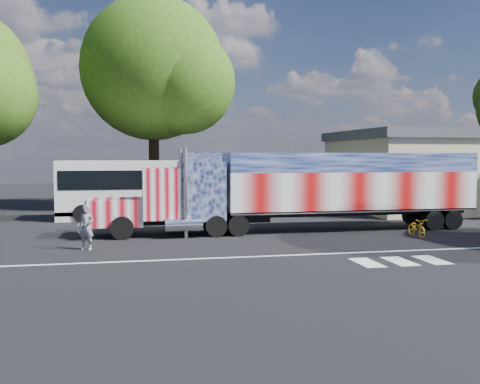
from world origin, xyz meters
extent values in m
plane|color=black|center=(0.00, 0.00, 0.00)|extent=(100.00, 100.00, 0.00)
cube|color=silver|center=(0.00, -3.00, 0.01)|extent=(30.00, 0.15, 0.01)
cube|color=silver|center=(2.80, -4.80, 0.01)|extent=(0.70, 1.60, 0.01)
cube|color=silver|center=(4.00, -4.80, 0.01)|extent=(0.70, 1.60, 0.01)
cube|color=silver|center=(5.20, -4.80, 0.01)|extent=(0.70, 1.60, 0.01)
cube|color=black|center=(-2.76, 2.92, 0.64)|extent=(8.18, 0.91, 0.27)
cube|color=#D67A82|center=(-5.67, 2.92, 1.09)|extent=(2.36, 2.00, 1.18)
cube|color=silver|center=(-6.90, 2.92, 1.09)|extent=(0.11, 1.73, 1.05)
cube|color=silver|center=(-7.08, 2.92, 0.50)|extent=(0.27, 2.27, 0.33)
cube|color=#D67A82|center=(-3.67, 2.92, 1.91)|extent=(1.64, 2.27, 2.27)
cube|color=black|center=(-4.44, 2.92, 2.32)|extent=(0.05, 1.91, 0.82)
cube|color=#49527C|center=(-1.85, 2.92, 2.00)|extent=(2.00, 2.27, 2.64)
cube|color=#49527C|center=(-1.85, 2.92, 3.50)|extent=(1.64, 2.18, 0.45)
cylinder|color=silver|center=(-2.67, 4.12, 2.00)|extent=(0.18, 0.18, 4.00)
cylinder|color=silver|center=(-2.67, 1.72, 2.00)|extent=(0.18, 0.18, 4.00)
cylinder|color=silver|center=(-2.76, 4.10, 0.59)|extent=(1.64, 0.60, 0.60)
cylinder|color=silver|center=(-2.76, 1.74, 0.59)|extent=(1.64, 0.60, 0.60)
cylinder|color=black|center=(-5.40, 1.92, 0.50)|extent=(1.00, 0.32, 1.00)
cylinder|color=black|center=(-5.40, 3.92, 0.50)|extent=(1.00, 0.32, 1.00)
cylinder|color=black|center=(-1.31, 1.97, 0.47)|extent=(0.95, 0.50, 0.95)
cylinder|color=black|center=(-1.31, 3.87, 0.47)|extent=(0.95, 0.50, 0.95)
cylinder|color=black|center=(-0.31, 1.97, 0.47)|extent=(0.95, 0.50, 0.95)
cylinder|color=black|center=(-0.31, 3.87, 0.47)|extent=(0.95, 0.50, 0.95)
cube|color=black|center=(5.42, 2.92, 0.86)|extent=(11.81, 1.00, 0.27)
cube|color=#DD7F7F|center=(5.42, 2.92, 1.91)|extent=(12.18, 2.36, 1.82)
cube|color=#475792|center=(5.42, 2.92, 3.27)|extent=(12.18, 2.36, 0.91)
cube|color=silver|center=(5.42, 2.92, 1.00)|extent=(12.18, 2.36, 0.11)
cube|color=silver|center=(11.53, 2.92, 2.36)|extent=(0.04, 2.27, 2.64)
cylinder|color=black|center=(9.33, 1.97, 0.47)|extent=(0.95, 0.50, 0.95)
cylinder|color=black|center=(9.33, 3.87, 0.47)|extent=(0.95, 0.50, 0.95)
cylinder|color=black|center=(10.33, 1.97, 0.47)|extent=(0.95, 0.50, 0.95)
cylinder|color=black|center=(10.33, 3.87, 0.47)|extent=(0.95, 0.50, 0.95)
cube|color=silver|center=(-3.38, 9.67, 1.65)|extent=(11.32, 2.45, 3.30)
cube|color=black|center=(-3.38, 9.67, 2.26)|extent=(10.94, 2.51, 1.04)
cube|color=black|center=(-3.38, 9.67, 0.42)|extent=(11.32, 2.45, 0.24)
cube|color=black|center=(-9.04, 9.67, 1.79)|extent=(0.06, 2.17, 1.32)
cylinder|color=black|center=(-7.62, 8.49, 0.47)|extent=(0.94, 0.28, 0.94)
cylinder|color=black|center=(-7.62, 10.84, 0.47)|extent=(0.94, 0.28, 0.94)
cylinder|color=black|center=(-0.55, 8.49, 0.47)|extent=(0.94, 0.28, 0.94)
cylinder|color=black|center=(-0.55, 10.84, 0.47)|extent=(0.94, 0.28, 0.94)
cylinder|color=black|center=(0.30, 8.49, 0.47)|extent=(0.94, 0.28, 0.94)
cylinder|color=black|center=(0.30, 10.84, 0.47)|extent=(0.94, 0.28, 0.94)
cube|color=#1E5926|center=(12.00, 5.96, 2.40)|extent=(1.60, 0.08, 1.20)
imported|color=slate|center=(-6.68, -0.34, 0.86)|extent=(0.74, 0.64, 1.72)
imported|color=gold|center=(7.43, 0.10, 0.41)|extent=(0.63, 1.58, 0.81)
cylinder|color=black|center=(-3.46, 15.33, 3.76)|extent=(0.70, 0.70, 7.53)
sphere|color=#345814|center=(-3.46, 15.33, 9.41)|extent=(9.61, 9.61, 9.61)
sphere|color=#345814|center=(-1.54, 13.89, 8.33)|extent=(6.73, 6.73, 6.73)
sphere|color=#345814|center=(-4.90, 16.77, 10.49)|extent=(6.25, 6.25, 6.25)
camera|label=1|loc=(-4.94, -21.40, 3.64)|focal=40.00mm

